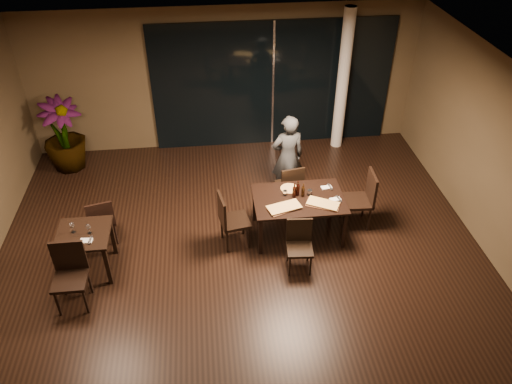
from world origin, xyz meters
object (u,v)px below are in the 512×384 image
(side_table, at_px, (84,240))
(chair_side_far, at_px, (101,220))
(main_table, at_px, (299,202))
(bottle_c, at_px, (298,188))
(bottle_b, at_px, (303,190))
(chair_main_left, at_px, (230,218))
(chair_main_near, at_px, (299,242))
(potted_plant, at_px, (63,135))
(diner, at_px, (288,157))
(chair_side_near, at_px, (70,271))
(bottle_a, at_px, (294,190))
(chair_main_far, at_px, (290,185))
(chair_main_right, at_px, (363,197))

(side_table, xyz_separation_m, chair_side_far, (0.15, 0.61, -0.11))
(main_table, xyz_separation_m, bottle_c, (-0.01, 0.09, 0.21))
(bottle_b, bearing_deg, chair_main_left, -170.86)
(chair_main_near, distance_m, potted_plant, 5.36)
(chair_side_far, xyz_separation_m, bottle_b, (3.32, -0.06, 0.36))
(main_table, distance_m, chair_main_left, 1.18)
(chair_side_far, bearing_deg, bottle_b, 164.81)
(side_table, height_order, diner, diner)
(side_table, xyz_separation_m, chair_side_near, (-0.11, -0.61, -0.05))
(main_table, height_order, bottle_a, bottle_a)
(chair_main_far, height_order, chair_main_right, chair_main_right)
(side_table, bearing_deg, potted_plant, 105.81)
(side_table, height_order, bottle_c, bottle_c)
(chair_main_far, relative_size, bottle_b, 3.71)
(main_table, height_order, chair_main_right, chair_main_right)
(diner, bearing_deg, bottle_b, 85.78)
(main_table, xyz_separation_m, diner, (-0.00, 1.15, 0.16))
(main_table, bearing_deg, diner, 90.10)
(chair_side_far, distance_m, diner, 3.42)
(main_table, relative_size, potted_plant, 1.00)
(chair_main_far, height_order, chair_side_near, chair_side_near)
(diner, distance_m, bottle_b, 1.11)
(chair_main_near, xyz_separation_m, bottle_c, (0.11, 0.86, 0.41))
(main_table, bearing_deg, chair_main_far, 90.74)
(side_table, height_order, chair_side_far, chair_side_far)
(side_table, distance_m, bottle_a, 3.38)
(chair_main_near, height_order, bottle_a, bottle_a)
(chair_side_near, distance_m, bottle_a, 3.64)
(chair_main_left, bearing_deg, chair_side_far, 72.70)
(chair_main_far, relative_size, chair_side_near, 0.89)
(chair_main_near, xyz_separation_m, chair_side_far, (-3.12, 0.88, 0.03))
(chair_main_left, xyz_separation_m, bottle_c, (1.15, 0.24, 0.33))
(chair_side_far, xyz_separation_m, chair_side_near, (-0.27, -1.22, 0.06))
(main_table, height_order, chair_side_near, chair_side_near)
(bottle_c, bearing_deg, chair_main_far, 89.82)
(bottle_a, bearing_deg, potted_plant, 148.65)
(chair_main_left, relative_size, bottle_a, 3.71)
(bottle_b, bearing_deg, diner, 93.84)
(chair_side_near, relative_size, bottle_b, 4.15)
(main_table, bearing_deg, side_table, -171.63)
(chair_main_far, distance_m, chair_main_right, 1.30)
(chair_main_right, relative_size, chair_side_near, 1.03)
(main_table, relative_size, side_table, 1.88)
(potted_plant, distance_m, bottle_c, 4.95)
(bottle_c, bearing_deg, bottle_b, -24.65)
(chair_main_right, relative_size, bottle_c, 3.76)
(chair_main_near, distance_m, diner, 1.96)
(chair_side_far, bearing_deg, chair_main_left, 158.78)
(potted_plant, bearing_deg, bottle_c, -30.51)
(chair_main_far, xyz_separation_m, chair_side_far, (-3.24, -0.62, -0.00))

